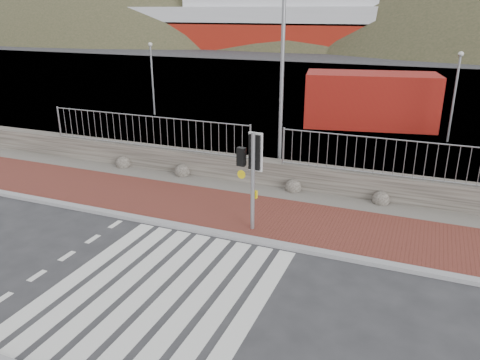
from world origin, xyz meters
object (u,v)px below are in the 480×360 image
at_px(traffic_signal_far, 252,161).
at_px(shipping_container, 370,100).
at_px(ferry, 246,13).
at_px(streetlight, 286,58).

distance_m(traffic_signal_far, shipping_container, 14.23).
height_order(ferry, traffic_signal_far, ferry).
distance_m(ferry, shipping_container, 56.95).
relative_size(ferry, traffic_signal_far, 17.62).
bearing_deg(shipping_container, streetlight, -111.26).
bearing_deg(ferry, streetlight, -67.36).
height_order(ferry, shipping_container, ferry).
distance_m(traffic_signal_far, streetlight, 5.02).
xyz_separation_m(ferry, streetlight, (24.96, -59.84, -1.03)).
xyz_separation_m(ferry, shipping_container, (26.73, -50.14, -3.98)).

